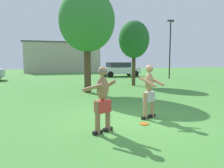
% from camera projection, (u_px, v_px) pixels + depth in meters
% --- Properties ---
extents(ground_plane, '(80.00, 80.00, 0.00)m').
position_uv_depth(ground_plane, '(132.00, 121.00, 6.64)').
color(ground_plane, '#4C8E3D').
extents(player_with_cap, '(0.87, 0.69, 1.69)m').
position_uv_depth(player_with_cap, '(103.00, 97.00, 5.45)').
color(player_with_cap, black).
rests_on(player_with_cap, ground_plane).
extents(player_in_gray, '(0.82, 0.69, 1.69)m').
position_uv_depth(player_in_gray, '(149.00, 90.00, 6.83)').
color(player_in_gray, black).
rests_on(player_in_gray, ground_plane).
extents(frisbee, '(0.26, 0.26, 0.03)m').
position_uv_depth(frisbee, '(144.00, 124.00, 6.26)').
color(frisbee, orange).
rests_on(frisbee, ground_plane).
extents(car_white_mid_lot, '(4.41, 2.26, 1.58)m').
position_uv_depth(car_white_mid_lot, '(120.00, 69.00, 24.46)').
color(car_white_mid_lot, white).
rests_on(car_white_mid_lot, ground_plane).
extents(lamp_post, '(0.60, 0.24, 5.71)m').
position_uv_depth(lamp_post, '(170.00, 43.00, 21.34)').
color(lamp_post, black).
rests_on(lamp_post, ground_plane).
extents(outbuilding_behind_lot, '(11.33, 4.34, 4.52)m').
position_uv_depth(outbuilding_behind_lot, '(63.00, 57.00, 33.37)').
color(outbuilding_behind_lot, '#B2A893').
rests_on(outbuilding_behind_lot, ground_plane).
extents(tree_right_field, '(2.18, 2.18, 4.61)m').
position_uv_depth(tree_right_field, '(134.00, 40.00, 15.50)').
color(tree_right_field, '#4C3823').
rests_on(tree_right_field, ground_plane).
extents(tree_behind_players, '(3.09, 3.09, 5.72)m').
position_uv_depth(tree_behind_players, '(87.00, 21.00, 12.01)').
color(tree_behind_players, '#4C3823').
rests_on(tree_behind_players, ground_plane).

